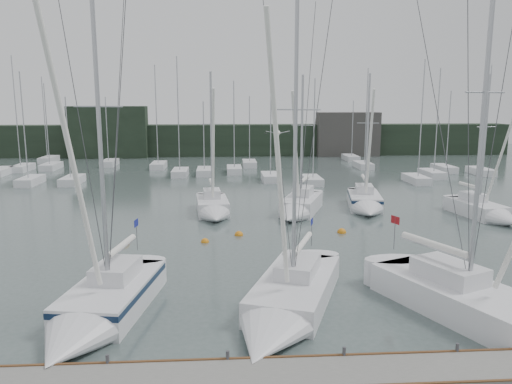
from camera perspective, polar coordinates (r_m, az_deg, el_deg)
ground at (r=21.72m, az=2.09°, el=-14.10°), size 160.00×160.00×0.00m
dock at (r=17.23m, az=3.89°, el=-20.41°), size 24.00×2.00×0.40m
far_treeline at (r=81.92m, az=-2.31°, el=5.96°), size 90.00×4.00×5.00m
far_building_left at (r=81.79m, az=-16.52°, el=6.58°), size 12.00×3.00×8.00m
far_building_right at (r=82.31m, az=10.44°, el=6.51°), size 10.00×3.00×7.00m
mast_forest at (r=62.54m, az=-4.08°, el=2.64°), size 60.30×26.03×14.45m
sailboat_near_left at (r=21.74m, az=-17.73°, el=-12.87°), size 4.37×9.60×14.83m
sailboat_near_center at (r=21.21m, az=3.18°, el=-13.20°), size 6.41×10.62×14.72m
sailboat_near_right at (r=22.39m, az=26.60°, el=-12.82°), size 7.29×11.17×15.81m
sailboat_mid_b at (r=39.29m, az=-4.89°, el=-1.98°), size 2.99×7.13×11.92m
sailboat_mid_c at (r=39.54m, az=4.80°, el=-1.85°), size 5.17×8.38×11.71m
sailboat_mid_d at (r=42.13m, az=12.45°, el=-1.30°), size 3.85×7.87×11.95m
sailboat_mid_e at (r=42.02m, az=24.97°, el=-2.16°), size 3.47×7.54×11.67m
buoy_a at (r=32.43m, az=-5.85°, el=-5.72°), size 0.53×0.53×0.53m
buoy_b at (r=35.01m, az=9.76°, el=-4.60°), size 0.62×0.62×0.62m
buoy_c at (r=32.82m, az=-14.72°, el=-5.82°), size 0.53×0.53×0.53m
seagull at (r=20.45m, az=2.50°, el=6.80°), size 0.98×0.43×0.19m
buoy_d at (r=33.87m, az=-1.98°, el=-4.96°), size 0.59×0.59×0.59m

